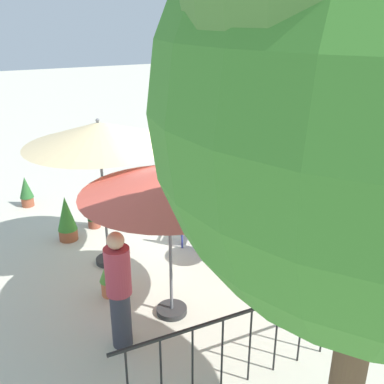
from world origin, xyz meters
name	(u,v)px	position (x,y,z in m)	size (l,w,h in m)	color
ground_plane	(188,246)	(0.00, 0.00, 0.00)	(60.00, 60.00, 0.00)	beige
villa_facade	(363,124)	(0.00, 4.00, 1.91)	(10.46, 0.30, 3.81)	white
terrace_railing	(302,316)	(3.23, 0.00, 0.68)	(0.03, 4.70, 1.01)	black
patio_umbrella_0	(169,182)	(1.68, -1.04, 2.01)	(2.34, 2.34, 2.26)	#2D2D2D
patio_umbrella_1	(99,135)	(-0.07, -1.48, 2.27)	(2.33, 2.33, 2.53)	#2D2D2D
cafe_table_0	(219,237)	(0.77, 0.22, 0.50)	(0.69, 0.69, 0.72)	silver
patio_chair_0	(195,219)	(0.02, 0.13, 0.53)	(0.66, 0.65, 0.91)	#343D9E
patio_chair_1	(250,205)	(-0.11, 1.40, 0.52)	(0.63, 0.62, 0.92)	silver
potted_plant_0	(214,206)	(-0.80, 0.97, 0.31)	(0.41, 0.40, 0.54)	#C66B3A
potted_plant_1	(315,263)	(1.90, 1.36, 0.31)	(0.31, 0.31, 0.56)	#BF6942
potted_plant_3	(109,275)	(0.87, -1.71, 0.34)	(0.31, 0.31, 0.65)	#CD6640
potted_plant_4	(67,218)	(-1.22, -1.94, 0.44)	(0.36, 0.36, 0.88)	#994E30
potted_plant_5	(215,186)	(-1.76, 1.51, 0.33)	(0.37, 0.37, 0.60)	#A75232
potted_plant_6	(163,172)	(-3.03, 0.75, 0.38)	(0.41, 0.41, 0.66)	#B15F35
potted_plant_7	(93,208)	(-1.53, -1.37, 0.42)	(0.25, 0.25, 0.85)	brown
potted_plant_8	(26,191)	(-3.22, -2.45, 0.36)	(0.30, 0.30, 0.69)	#9C4E34
standing_person	(119,290)	(2.00, -1.87, 0.84)	(0.43, 0.43, 1.63)	#33333D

